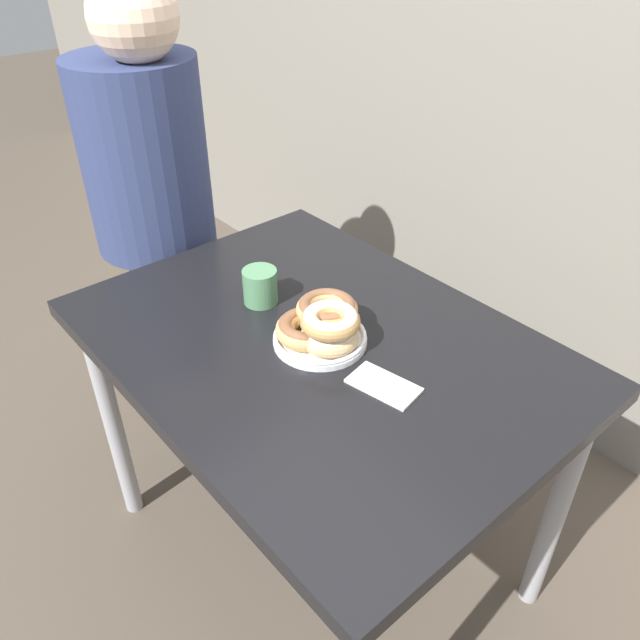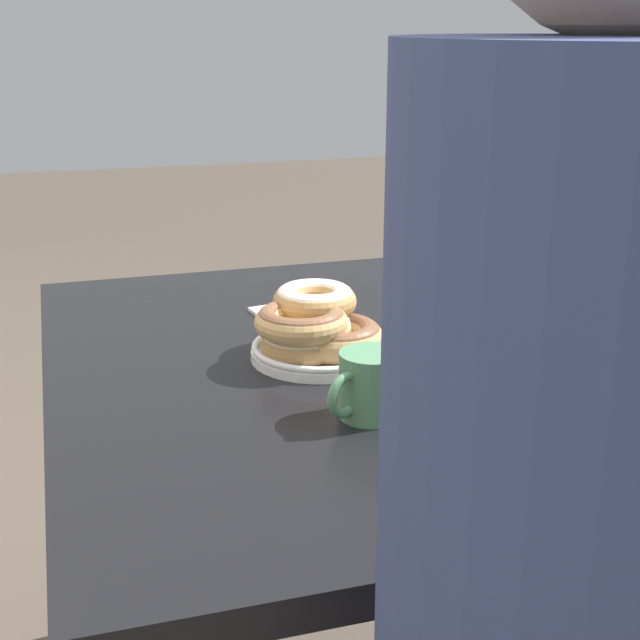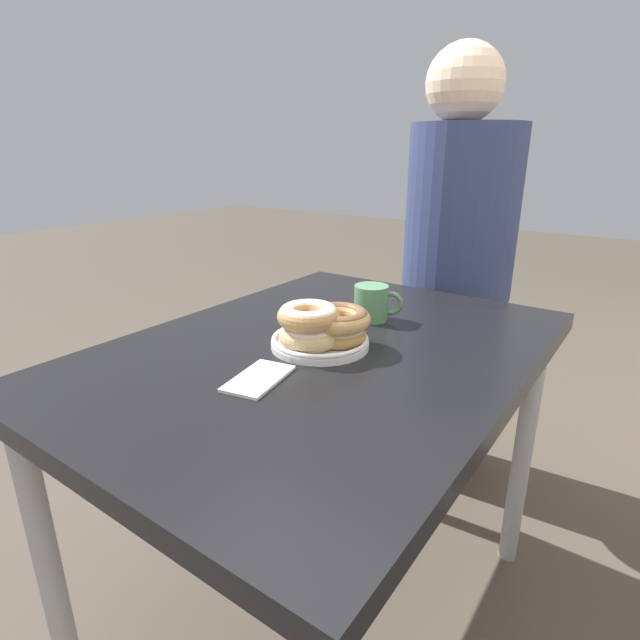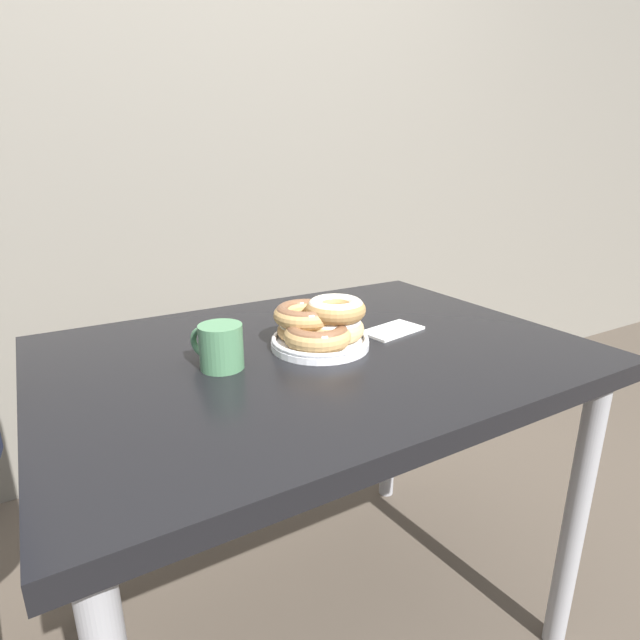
{
  "view_description": "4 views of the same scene",
  "coord_description": "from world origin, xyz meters",
  "px_view_note": "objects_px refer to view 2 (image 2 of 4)",
  "views": [
    {
      "loc": [
        0.84,
        -0.58,
        1.6
      ],
      "look_at": [
        0.01,
        0.13,
        0.82
      ],
      "focal_mm": 35.0,
      "sensor_mm": 36.0,
      "label": 1
    },
    {
      "loc": [
        -1.18,
        0.49,
        1.24
      ],
      "look_at": [
        0.01,
        0.13,
        0.82
      ],
      "focal_mm": 50.0,
      "sensor_mm": 36.0,
      "label": 2
    },
    {
      "loc": [
        0.81,
        0.7,
        1.16
      ],
      "look_at": [
        0.01,
        0.13,
        0.82
      ],
      "focal_mm": 28.0,
      "sensor_mm": 36.0,
      "label": 3
    },
    {
      "loc": [
        -0.49,
        -0.72,
        1.14
      ],
      "look_at": [
        0.01,
        0.13,
        0.82
      ],
      "focal_mm": 28.0,
      "sensor_mm": 36.0,
      "label": 4
    }
  ],
  "objects_px": {
    "napkin": "(286,317)",
    "dining_table": "(321,413)",
    "donut_plate": "(316,329)",
    "coffee_mug": "(369,384)"
  },
  "relations": [
    {
      "from": "napkin",
      "to": "dining_table",
      "type": "bearing_deg",
      "value": 179.93
    },
    {
      "from": "dining_table",
      "to": "coffee_mug",
      "type": "distance_m",
      "value": 0.25
    },
    {
      "from": "dining_table",
      "to": "coffee_mug",
      "type": "height_order",
      "value": "coffee_mug"
    },
    {
      "from": "coffee_mug",
      "to": "napkin",
      "type": "distance_m",
      "value": 0.41
    },
    {
      "from": "dining_table",
      "to": "napkin",
      "type": "bearing_deg",
      "value": -0.07
    },
    {
      "from": "dining_table",
      "to": "donut_plate",
      "type": "bearing_deg",
      "value": 11.66
    },
    {
      "from": "coffee_mug",
      "to": "napkin",
      "type": "xyz_separation_m",
      "value": [
        0.41,
        0.0,
        -0.04
      ]
    },
    {
      "from": "dining_table",
      "to": "donut_plate",
      "type": "relative_size",
      "value": 4.54
    },
    {
      "from": "donut_plate",
      "to": "napkin",
      "type": "distance_m",
      "value": 0.2
    },
    {
      "from": "dining_table",
      "to": "napkin",
      "type": "xyz_separation_m",
      "value": [
        0.2,
        -0.0,
        0.09
      ]
    }
  ]
}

